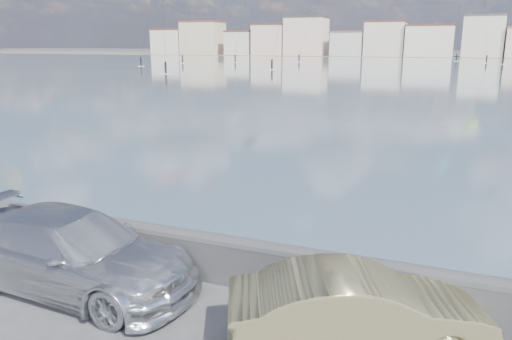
{
  "coord_description": "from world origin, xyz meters",
  "views": [
    {
      "loc": [
        5.08,
        -6.12,
        5.0
      ],
      "look_at": [
        1.0,
        4.0,
        2.2
      ],
      "focal_mm": 35.0,
      "sensor_mm": 36.0,
      "label": 1
    }
  ],
  "objects": [
    {
      "name": "car_silver",
      "position": [
        -2.02,
        1.32,
        0.81
      ],
      "size": [
        5.67,
        2.53,
        1.62
      ],
      "primitive_type": "imported",
      "rotation": [
        0.0,
        0.0,
        1.52
      ],
      "color": "silver",
      "rests_on": "ground"
    },
    {
      "name": "far_buildings",
      "position": [
        1.31,
        186.0,
        6.03
      ],
      "size": [
        240.79,
        13.26,
        14.6
      ],
      "color": "beige",
      "rests_on": "ground"
    },
    {
      "name": "far_shore_strip",
      "position": [
        0.0,
        200.0,
        0.01
      ],
      "size": [
        500.0,
        60.0,
        0.0
      ],
      "primitive_type": "cube",
      "color": "#4C473D",
      "rests_on": "ground"
    },
    {
      "name": "bay_water",
      "position": [
        0.0,
        91.5,
        0.01
      ],
      "size": [
        500.0,
        177.0,
        0.0
      ],
      "primitive_type": "cube",
      "color": "#415D64",
      "rests_on": "ground"
    },
    {
      "name": "car_champagne",
      "position": [
        3.89,
        1.34,
        0.71
      ],
      "size": [
        4.54,
        3.16,
        1.42
      ],
      "primitive_type": "imported",
      "rotation": [
        0.0,
        0.0,
        2.0
      ],
      "color": "tan",
      "rests_on": "ground"
    },
    {
      "name": "seawall",
      "position": [
        0.0,
        2.7,
        0.58
      ],
      "size": [
        400.0,
        0.36,
        1.08
      ],
      "color": "#28282B",
      "rests_on": "ground"
    }
  ]
}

